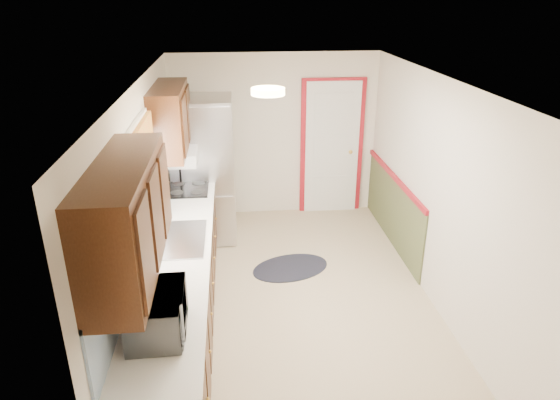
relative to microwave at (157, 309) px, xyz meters
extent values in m
cube|color=tan|center=(1.20, 1.63, -1.13)|extent=(3.20, 5.20, 0.12)
cube|color=white|center=(1.20, 1.63, 1.27)|extent=(3.20, 5.20, 0.12)
cube|color=silver|center=(1.20, 4.13, 0.07)|extent=(3.20, 0.10, 2.40)
cube|color=silver|center=(1.20, -0.87, 0.07)|extent=(3.20, 0.10, 2.40)
cube|color=silver|center=(-0.30, 1.63, 0.07)|extent=(0.10, 5.20, 2.40)
cube|color=silver|center=(2.70, 1.63, 0.07)|extent=(0.10, 5.20, 2.40)
cube|color=#361B0C|center=(0.00, 1.33, -0.68)|extent=(0.60, 4.00, 0.90)
cube|color=white|center=(0.01, 1.33, -0.21)|extent=(0.63, 4.00, 0.04)
cube|color=#5794D3|center=(-0.29, 1.33, 0.08)|extent=(0.02, 4.00, 0.55)
cube|color=#361B0C|center=(-0.12, 0.03, 0.69)|extent=(0.35, 1.40, 0.75)
cube|color=#361B0C|center=(-0.12, 2.73, 0.69)|extent=(0.35, 1.20, 0.75)
cube|color=white|center=(-0.29, 1.43, 0.49)|extent=(0.02, 1.00, 0.90)
cube|color=#DA5128|center=(-0.24, 1.43, 0.84)|extent=(0.05, 1.12, 0.24)
cube|color=#B7B7BC|center=(0.01, 1.43, -0.19)|extent=(0.52, 0.82, 0.02)
cube|color=white|center=(-0.07, 2.78, 0.24)|extent=(0.45, 0.60, 0.15)
cube|color=maroon|center=(2.05, 4.10, -0.13)|extent=(0.94, 0.05, 2.08)
cube|color=white|center=(2.05, 4.08, -0.13)|extent=(0.80, 0.04, 2.00)
cube|color=#484F2C|center=(2.69, 2.98, -0.68)|extent=(0.02, 2.30, 0.90)
cube|color=maroon|center=(2.67, 2.98, -0.21)|extent=(0.04, 2.30, 0.06)
cylinder|color=#FFD88C|center=(0.90, 1.43, 1.23)|extent=(0.30, 0.30, 0.06)
imported|color=white|center=(0.00, 0.00, 0.00)|extent=(0.33, 0.58, 0.39)
cube|color=#B7B7BC|center=(0.18, 3.38, -0.17)|extent=(0.81, 0.76, 1.94)
cylinder|color=black|center=(-0.09, 2.97, -0.26)|extent=(0.02, 0.02, 1.36)
ellipsoid|color=black|center=(1.23, 2.37, -1.13)|extent=(1.12, 0.90, 0.01)
cube|color=black|center=(0.01, 2.77, -0.18)|extent=(0.49, 0.59, 0.02)
camera|label=1|loc=(0.57, -2.97, 2.05)|focal=32.00mm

